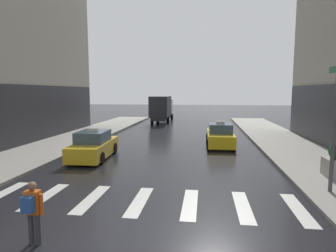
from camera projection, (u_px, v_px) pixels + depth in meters
ground_plane at (113, 246)px, 7.17m from camera, size 160.00×160.00×0.00m
crosswalk_markings at (140, 201)px, 10.12m from camera, size 11.30×2.80×0.01m
taxi_lead at (94, 146)px, 16.63m from camera, size 2.12×4.63×1.80m
taxi_second at (220, 136)px, 20.52m from camera, size 1.99×4.57×1.80m
box_truck at (162, 108)px, 36.46m from camera, size 2.34×7.56×3.35m
pedestrian_with_backpack at (32, 208)px, 7.12m from camera, size 0.55×0.43×1.65m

